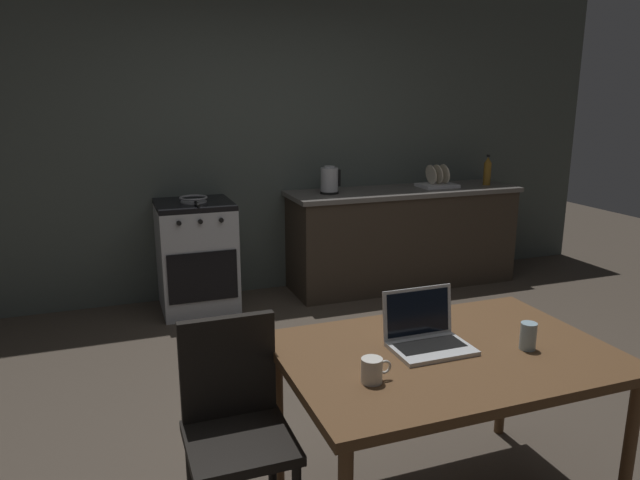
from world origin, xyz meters
The scene contains 13 objects.
ground_plane centered at (0.00, 0.00, 0.00)m, with size 12.00×12.00×0.00m, color #473D33.
back_wall centered at (0.30, 2.36, 1.38)m, with size 6.40×0.10×2.77m, color #49514C.
kitchen_counter centered at (1.32, 2.01, 0.45)m, with size 2.16×0.64×0.91m.
stove_oven centered at (-0.59, 2.01, 0.45)m, with size 0.60×0.62×0.91m.
dining_table centered at (0.01, -0.81, 0.67)m, with size 1.33×0.90×0.73m.
chair centered at (-0.84, -0.67, 0.52)m, with size 0.40×0.40×0.90m.
laptop centered at (-0.05, -0.75, 0.78)m, with size 0.32×0.25×0.23m.
electric_kettle centered at (0.59, 2.01, 1.02)m, with size 0.18×0.16×0.24m.
bottle centered at (2.18, 1.96, 1.04)m, with size 0.07×0.07×0.29m.
frying_pan centered at (-0.59, 1.98, 0.93)m, with size 0.23×0.40×0.05m.
coffee_mug centered at (-0.39, -0.95, 0.78)m, with size 0.12×0.08×0.09m.
drinking_glass centered at (0.33, -0.91, 0.79)m, with size 0.07×0.07×0.11m.
dish_rack centered at (1.67, 2.01, 0.95)m, with size 0.34×0.26×0.21m.
Camera 1 is at (-1.23, -2.69, 1.74)m, focal length 32.79 mm.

